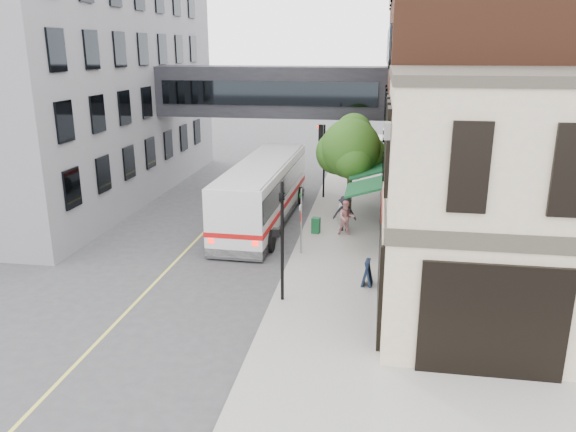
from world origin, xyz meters
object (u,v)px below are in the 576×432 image
(pedestrian_b, at_px, (346,218))
(newspaper_box, at_px, (316,225))
(pedestrian_a, at_px, (343,213))
(bus, at_px, (263,190))
(sandwich_board, at_px, (367,273))
(pedestrian_c, at_px, (345,213))

(pedestrian_b, bearing_deg, newspaper_box, 166.90)
(pedestrian_b, distance_m, newspaper_box, 1.58)
(pedestrian_a, height_order, newspaper_box, pedestrian_a)
(bus, xyz_separation_m, newspaper_box, (3.06, -1.82, -1.28))
(bus, height_order, sandwich_board, bus)
(pedestrian_b, height_order, pedestrian_c, pedestrian_c)
(newspaper_box, distance_m, sandwich_board, 6.68)
(pedestrian_a, relative_size, pedestrian_c, 0.95)
(pedestrian_a, height_order, sandwich_board, pedestrian_a)
(pedestrian_c, height_order, newspaper_box, pedestrian_c)
(sandwich_board, bearing_deg, pedestrian_c, 108.08)
(pedestrian_a, bearing_deg, sandwich_board, -66.21)
(newspaper_box, bearing_deg, pedestrian_c, 32.85)
(newspaper_box, bearing_deg, pedestrian_a, 39.66)
(bus, xyz_separation_m, pedestrian_a, (4.34, -1.03, -0.82))
(pedestrian_c, relative_size, sandwich_board, 1.74)
(pedestrian_b, bearing_deg, pedestrian_a, 92.70)
(pedestrian_a, relative_size, sandwich_board, 1.64)
(pedestrian_c, bearing_deg, pedestrian_b, -76.71)
(pedestrian_c, distance_m, sandwich_board, 6.88)
(bus, xyz_separation_m, pedestrian_b, (4.57, -1.78, -0.81))
(bus, height_order, newspaper_box, bus)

